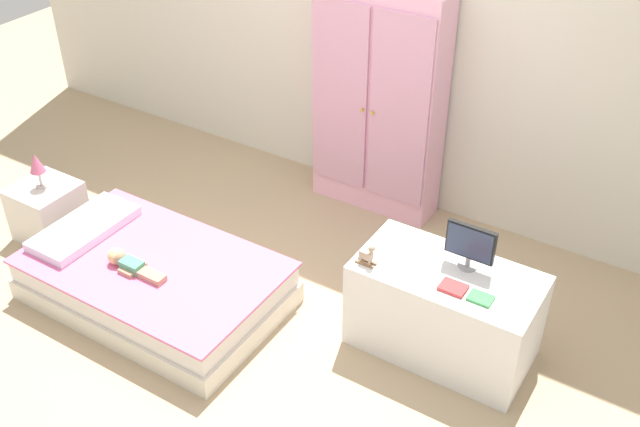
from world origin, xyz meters
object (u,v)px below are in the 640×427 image
object	(u,v)px
book_green	(481,298)
nightstand	(48,211)
bed	(155,281)
doll	(126,262)
book_red	(453,288)
table_lamp	(37,165)
tv_monitor	(470,244)
tv_stand	(444,311)
wardrobe	(378,102)
rocking_horse_toy	(368,255)

from	to	relation	value
book_green	nightstand	bearing A→B (deg)	-174.09
bed	doll	xyz separation A→B (m)	(-0.08, -0.11, 0.18)
book_red	table_lamp	bearing A→B (deg)	-173.77
tv_monitor	book_red	bearing A→B (deg)	-87.28
table_lamp	book_green	distance (m)	2.81
bed	book_red	xyz separation A→B (m)	(1.63, 0.41, 0.40)
doll	tv_monitor	bearing A→B (deg)	22.70
nightstand	tv_stand	distance (m)	2.61
table_lamp	tv_stand	size ratio (longest dim) A/B	0.25
wardrobe	tv_monitor	bearing A→B (deg)	-42.89
doll	book_red	xyz separation A→B (m)	(1.72, 0.52, 0.22)
bed	table_lamp	xyz separation A→B (m)	(-1.01, 0.12, 0.40)
tv_monitor	table_lamp	bearing A→B (deg)	-169.57
book_green	book_red	bearing A→B (deg)	180.00
book_red	rocking_horse_toy	bearing A→B (deg)	-173.23
table_lamp	book_red	xyz separation A→B (m)	(2.65, 0.29, 0.00)
tv_monitor	wardrobe	bearing A→B (deg)	137.11
doll	book_green	distance (m)	1.94
table_lamp	book_green	world-z (taller)	table_lamp
bed	wardrobe	world-z (taller)	wardrobe
doll	rocking_horse_toy	distance (m)	1.38
wardrobe	book_green	distance (m)	1.69
bed	book_green	distance (m)	1.86
nightstand	book_green	distance (m)	2.83
nightstand	rocking_horse_toy	bearing A→B (deg)	6.12
nightstand	table_lamp	distance (m)	0.35
table_lamp	tv_monitor	distance (m)	2.69
tv_stand	book_red	world-z (taller)	book_red
wardrobe	bed	bearing A→B (deg)	-110.08
book_red	book_green	xyz separation A→B (m)	(0.14, 0.00, -0.00)
wardrobe	book_green	bearing A→B (deg)	-44.28
doll	book_red	size ratio (longest dim) A/B	2.99
table_lamp	wardrobe	bearing A→B (deg)	42.52
doll	rocking_horse_toy	bearing A→B (deg)	20.11
tv_stand	book_green	distance (m)	0.36
bed	book_green	bearing A→B (deg)	12.87
wardrobe	rocking_horse_toy	distance (m)	1.38
book_red	doll	bearing A→B (deg)	-163.22
wardrobe	book_green	world-z (taller)	wardrobe
book_green	table_lamp	bearing A→B (deg)	-174.09
tv_stand	table_lamp	bearing A→B (deg)	-171.16
nightstand	wardrobe	xyz separation A→B (m)	(1.59, 1.46, 0.58)
doll	book_red	distance (m)	1.81
doll	nightstand	bearing A→B (deg)	166.19
doll	tv_monitor	distance (m)	1.88
bed	rocking_horse_toy	xyz separation A→B (m)	(1.18, 0.35, 0.45)
book_red	book_green	distance (m)	0.14
bed	nightstand	world-z (taller)	nightstand
nightstand	book_green	xyz separation A→B (m)	(2.79, 0.29, 0.35)
tv_monitor	rocking_horse_toy	distance (m)	0.51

